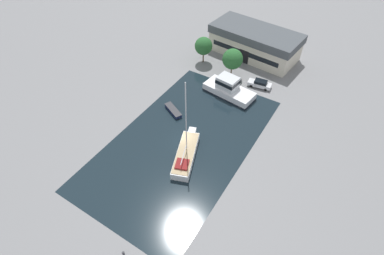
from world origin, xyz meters
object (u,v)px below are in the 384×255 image
motor_cruiser (229,88)px  small_dinghy (173,110)px  parked_car (260,84)px  quay_tree_near_building (233,59)px  sailboat_moored (186,154)px  quay_tree_by_water (204,46)px  warehouse_building (255,42)px

motor_cruiser → small_dinghy: bearing=155.7°
parked_car → motor_cruiser: size_ratio=0.46×
small_dinghy → parked_car: bearing=-7.8°
quay_tree_near_building → sailboat_moored: sailboat_moored is taller
parked_car → small_dinghy: size_ratio=1.07×
quay_tree_near_building → small_dinghy: size_ratio=1.35×
quay_tree_by_water → parked_car: size_ratio=1.20×
parked_car → sailboat_moored: 23.51m
sailboat_moored → motor_cruiser: 18.01m
sailboat_moored → parked_car: bearing=63.0°
parked_car → sailboat_moored: (-2.63, -23.36, -0.00)m
motor_cruiser → sailboat_moored: bearing=-167.5°
warehouse_building → small_dinghy: (-4.31, -26.31, -2.74)m
warehouse_building → quay_tree_near_building: 10.36m
parked_car → motor_cruiser: 6.97m
motor_cruiser → small_dinghy: 11.91m
warehouse_building → quay_tree_near_building: bearing=-87.1°
sailboat_moored → small_dinghy: sailboat_moored is taller
warehouse_building → sailboat_moored: 34.36m
quay_tree_near_building → small_dinghy: bearing=-103.4°
quay_tree_near_building → warehouse_building: bearing=87.2°
quay_tree_near_building → motor_cruiser: bearing=-68.1°
warehouse_building → quay_tree_by_water: warehouse_building is taller
warehouse_building → small_dinghy: 26.80m
quay_tree_near_building → sailboat_moored: 24.35m
parked_car → quay_tree_near_building: bearing=78.6°
quay_tree_near_building → parked_car: quay_tree_near_building is taller
motor_cruiser → parked_car: bearing=-31.4°
quay_tree_by_water → parked_car: 14.85m
warehouse_building → small_dinghy: warehouse_building is taller
sailboat_moored → motor_cruiser: sailboat_moored is taller
quay_tree_near_building → motor_cruiser: quay_tree_near_building is taller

